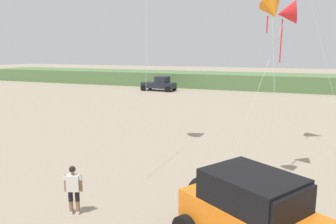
{
  "coord_description": "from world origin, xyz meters",
  "views": [
    {
      "loc": [
        2.9,
        -3.97,
        5.3
      ],
      "look_at": [
        -0.73,
        5.09,
        3.5
      ],
      "focal_mm": 35.06,
      "sensor_mm": 36.0,
      "label": 1
    }
  ],
  "objects_px": {
    "person_watching": "(73,187)",
    "distant_pickup": "(160,84)",
    "kite_green_box": "(287,13)",
    "kite_blue_swept": "(272,10)",
    "jeep": "(260,217)"
  },
  "relations": [
    {
      "from": "person_watching",
      "to": "distant_pickup",
      "type": "distance_m",
      "value": 34.87
    },
    {
      "from": "kite_blue_swept",
      "to": "kite_green_box",
      "type": "distance_m",
      "value": 1.55
    },
    {
      "from": "person_watching",
      "to": "kite_blue_swept",
      "type": "relative_size",
      "value": 0.23
    },
    {
      "from": "person_watching",
      "to": "kite_blue_swept",
      "type": "distance_m",
      "value": 9.35
    },
    {
      "from": "kite_blue_swept",
      "to": "jeep",
      "type": "bearing_deg",
      "value": -85.41
    },
    {
      "from": "jeep",
      "to": "kite_green_box",
      "type": "distance_m",
      "value": 8.59
    },
    {
      "from": "jeep",
      "to": "distant_pickup",
      "type": "height_order",
      "value": "jeep"
    },
    {
      "from": "kite_blue_swept",
      "to": "kite_green_box",
      "type": "relative_size",
      "value": 0.99
    },
    {
      "from": "kite_blue_swept",
      "to": "distant_pickup",
      "type": "bearing_deg",
      "value": 120.57
    },
    {
      "from": "jeep",
      "to": "kite_green_box",
      "type": "bearing_deg",
      "value": 89.72
    },
    {
      "from": "person_watching",
      "to": "kite_green_box",
      "type": "distance_m",
      "value": 10.44
    },
    {
      "from": "jeep",
      "to": "kite_green_box",
      "type": "relative_size",
      "value": 0.67
    },
    {
      "from": "person_watching",
      "to": "distant_pickup",
      "type": "height_order",
      "value": "distant_pickup"
    },
    {
      "from": "person_watching",
      "to": "distant_pickup",
      "type": "relative_size",
      "value": 0.36
    },
    {
      "from": "distant_pickup",
      "to": "kite_blue_swept",
      "type": "distance_m",
      "value": 33.38
    }
  ]
}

